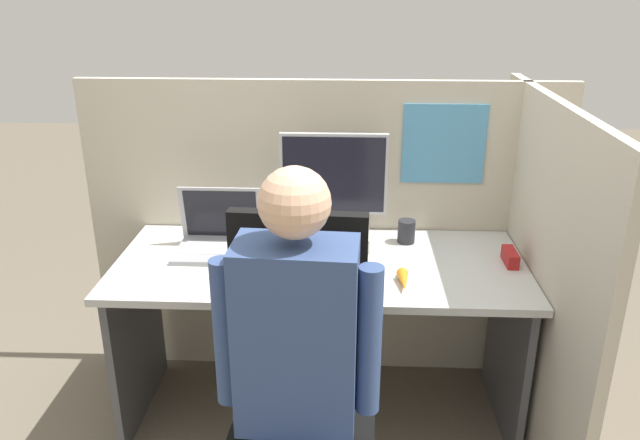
{
  "coord_description": "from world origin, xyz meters",
  "views": [
    {
      "loc": [
        0.11,
        -1.91,
        1.81
      ],
      "look_at": [
        0.01,
        0.18,
        0.99
      ],
      "focal_mm": 35.0,
      "sensor_mm": 36.0,
      "label": 1
    }
  ],
  "objects_px": {
    "laptop": "(219,240)",
    "person": "(296,371)",
    "paper_box": "(333,236)",
    "coffee_mug": "(406,231)",
    "carrot_toy": "(404,281)",
    "stapler": "(510,257)",
    "monitor": "(334,179)",
    "office_chair": "(299,397)"
  },
  "relations": [
    {
      "from": "laptop",
      "to": "person",
      "type": "xyz_separation_m",
      "value": [
        0.4,
        -0.9,
        -0.01
      ]
    },
    {
      "from": "paper_box",
      "to": "person",
      "type": "bearing_deg",
      "value": -94.26
    },
    {
      "from": "laptop",
      "to": "coffee_mug",
      "type": "xyz_separation_m",
      "value": [
        0.78,
        0.13,
        -0.0
      ]
    },
    {
      "from": "coffee_mug",
      "to": "carrot_toy",
      "type": "bearing_deg",
      "value": -95.86
    },
    {
      "from": "paper_box",
      "to": "stapler",
      "type": "bearing_deg",
      "value": -14.09
    },
    {
      "from": "monitor",
      "to": "office_chair",
      "type": "height_order",
      "value": "monitor"
    },
    {
      "from": "monitor",
      "to": "person",
      "type": "height_order",
      "value": "person"
    },
    {
      "from": "office_chair",
      "to": "person",
      "type": "relative_size",
      "value": 0.84
    },
    {
      "from": "stapler",
      "to": "monitor",
      "type": "bearing_deg",
      "value": 165.7
    },
    {
      "from": "office_chair",
      "to": "laptop",
      "type": "bearing_deg",
      "value": 118.08
    },
    {
      "from": "person",
      "to": "coffee_mug",
      "type": "distance_m",
      "value": 1.1
    },
    {
      "from": "carrot_toy",
      "to": "coffee_mug",
      "type": "xyz_separation_m",
      "value": [
        0.04,
        0.41,
        0.03
      ]
    },
    {
      "from": "laptop",
      "to": "carrot_toy",
      "type": "xyz_separation_m",
      "value": [
        0.74,
        -0.28,
        -0.03
      ]
    },
    {
      "from": "laptop",
      "to": "stapler",
      "type": "bearing_deg",
      "value": -3.22
    },
    {
      "from": "laptop",
      "to": "coffee_mug",
      "type": "bearing_deg",
      "value": 9.32
    },
    {
      "from": "carrot_toy",
      "to": "office_chair",
      "type": "bearing_deg",
      "value": -128.88
    },
    {
      "from": "carrot_toy",
      "to": "office_chair",
      "type": "relative_size",
      "value": 0.14
    },
    {
      "from": "office_chair",
      "to": "coffee_mug",
      "type": "xyz_separation_m",
      "value": [
        0.4,
        0.85,
        0.23
      ]
    },
    {
      "from": "laptop",
      "to": "carrot_toy",
      "type": "distance_m",
      "value": 0.79
    },
    {
      "from": "monitor",
      "to": "carrot_toy",
      "type": "height_order",
      "value": "monitor"
    },
    {
      "from": "person",
      "to": "stapler",
      "type": "bearing_deg",
      "value": 46.56
    },
    {
      "from": "paper_box",
      "to": "person",
      "type": "distance_m",
      "value": 1.01
    },
    {
      "from": "stapler",
      "to": "person",
      "type": "height_order",
      "value": "person"
    },
    {
      "from": "paper_box",
      "to": "carrot_toy",
      "type": "relative_size",
      "value": 1.92
    },
    {
      "from": "paper_box",
      "to": "person",
      "type": "relative_size",
      "value": 0.23
    },
    {
      "from": "laptop",
      "to": "office_chair",
      "type": "height_order",
      "value": "office_chair"
    },
    {
      "from": "carrot_toy",
      "to": "person",
      "type": "xyz_separation_m",
      "value": [
        -0.35,
        -0.61,
        0.02
      ]
    },
    {
      "from": "paper_box",
      "to": "carrot_toy",
      "type": "height_order",
      "value": "paper_box"
    },
    {
      "from": "carrot_toy",
      "to": "person",
      "type": "distance_m",
      "value": 0.7
    },
    {
      "from": "laptop",
      "to": "coffee_mug",
      "type": "height_order",
      "value": "laptop"
    },
    {
      "from": "paper_box",
      "to": "monitor",
      "type": "distance_m",
      "value": 0.26
    },
    {
      "from": "office_chair",
      "to": "person",
      "type": "height_order",
      "value": "person"
    },
    {
      "from": "laptop",
      "to": "stapler",
      "type": "relative_size",
      "value": 2.68
    },
    {
      "from": "monitor",
      "to": "laptop",
      "type": "height_order",
      "value": "monitor"
    },
    {
      "from": "monitor",
      "to": "coffee_mug",
      "type": "distance_m",
      "value": 0.39
    },
    {
      "from": "carrot_toy",
      "to": "coffee_mug",
      "type": "relative_size",
      "value": 1.6
    },
    {
      "from": "person",
      "to": "laptop",
      "type": "bearing_deg",
      "value": 113.86
    },
    {
      "from": "monitor",
      "to": "person",
      "type": "distance_m",
      "value": 1.04
    },
    {
      "from": "stapler",
      "to": "office_chair",
      "type": "height_order",
      "value": "office_chair"
    },
    {
      "from": "monitor",
      "to": "stapler",
      "type": "bearing_deg",
      "value": -14.3
    },
    {
      "from": "stapler",
      "to": "office_chair",
      "type": "bearing_deg",
      "value": -140.41
    },
    {
      "from": "coffee_mug",
      "to": "stapler",
      "type": "bearing_deg",
      "value": -26.18
    }
  ]
}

